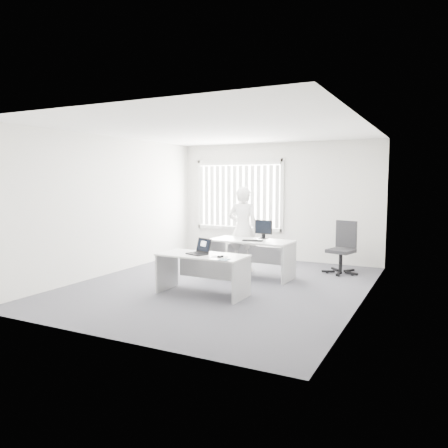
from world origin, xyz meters
The scene contains 18 objects.
ground centered at (0.00, 0.00, 0.00)m, with size 6.00×6.00×0.00m, color #56555D.
wall_back centered at (0.00, 3.00, 1.40)m, with size 5.00×0.02×2.80m, color silver.
wall_front centered at (0.00, -3.00, 1.40)m, with size 5.00×0.02×2.80m, color silver.
wall_left centered at (-2.50, 0.00, 1.40)m, with size 0.02×6.00×2.80m, color silver.
wall_right centered at (2.50, 0.00, 1.40)m, with size 0.02×6.00×2.80m, color silver.
ceiling centered at (0.00, 0.00, 2.80)m, with size 5.00×6.00×0.02m, color white.
window centered at (-1.00, 2.96, 1.55)m, with size 2.32×0.06×1.76m, color silver.
blinds centered at (-1.00, 2.90, 1.52)m, with size 2.20×0.10×1.50m, color white, non-canonical shape.
desk_near centered at (0.02, -0.68, 0.49)m, with size 1.50×0.73×0.68m.
desk_far centered at (0.22, 0.92, 0.53)m, with size 1.65×0.83×0.74m.
office_chair centered at (1.76, 2.07, 0.34)m, with size 0.76×0.76×1.08m.
person centered at (-0.17, 1.39, 0.89)m, with size 0.65×0.43×1.79m, color white.
laptop centered at (-0.07, -0.71, 0.81)m, with size 0.34×0.30×0.26m, color black, non-canonical shape.
paper_sheet centered at (0.37, -0.74, 0.68)m, with size 0.29×0.20×0.00m, color white.
mouse centered at (0.41, -0.79, 0.70)m, with size 0.06×0.10×0.04m, color #A9A9AB, non-canonical shape.
booklet centered at (0.56, -0.96, 0.68)m, with size 0.14×0.19×0.01m, color white.
keyboard centered at (0.31, 0.78, 0.75)m, with size 0.40×0.13×0.02m, color black.
monitor centered at (0.37, 1.21, 0.93)m, with size 0.38×0.11×0.38m, color black, non-canonical shape.
Camera 1 is at (3.58, -6.95, 1.92)m, focal length 35.00 mm.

